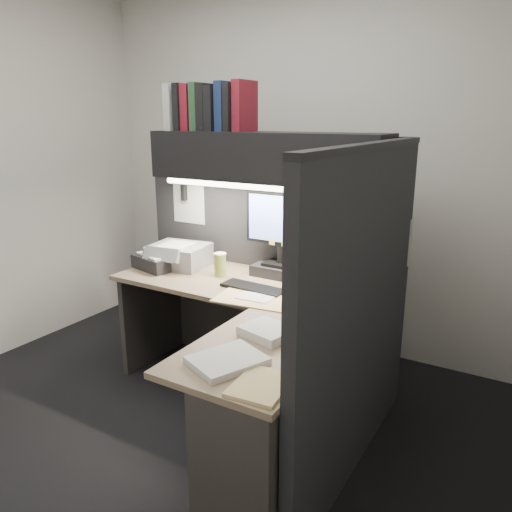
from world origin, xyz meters
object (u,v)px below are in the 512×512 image
at_px(telephone, 337,282).
at_px(coffee_cup, 220,265).
at_px(notebook_stack, 159,261).
at_px(printer, 179,255).
at_px(keyboard, 253,288).
at_px(monitor, 282,244).
at_px(overhead_shelf, 265,157).
at_px(desk, 242,374).

distance_m(telephone, coffee_cup, 0.78).
relative_size(coffee_cup, notebook_stack, 0.47).
bearing_deg(printer, keyboard, -21.43).
bearing_deg(monitor, telephone, -8.14).
bearing_deg(overhead_shelf, notebook_stack, -162.48).
bearing_deg(printer, notebook_stack, -136.64).
height_order(desk, printer, printer).
bearing_deg(printer, monitor, 3.87).
bearing_deg(monitor, printer, -167.58).
relative_size(telephone, notebook_stack, 0.80).
bearing_deg(notebook_stack, overhead_shelf, 17.52).
distance_m(desk, monitor, 0.96).
bearing_deg(notebook_stack, telephone, 9.51).
distance_m(overhead_shelf, monitor, 0.56).
xyz_separation_m(keyboard, notebook_stack, (-0.79, 0.05, 0.04)).
xyz_separation_m(monitor, printer, (-0.73, -0.16, -0.14)).
bearing_deg(coffee_cup, desk, -47.62).
height_order(overhead_shelf, coffee_cup, overhead_shelf).
distance_m(desk, printer, 1.18).
relative_size(printer, notebook_stack, 1.23).
bearing_deg(keyboard, printer, 169.87).
height_order(overhead_shelf, printer, overhead_shelf).
distance_m(coffee_cup, notebook_stack, 0.47).
height_order(keyboard, telephone, telephone).
relative_size(keyboard, notebook_stack, 1.33).
distance_m(monitor, keyboard, 0.38).
distance_m(desk, coffee_cup, 0.88).
xyz_separation_m(coffee_cup, notebook_stack, (-0.47, -0.07, -0.03)).
relative_size(overhead_shelf, keyboard, 3.80).
bearing_deg(monitor, keyboard, -93.75).
xyz_separation_m(monitor, coffee_cup, (-0.35, -0.20, -0.15)).
bearing_deg(keyboard, telephone, 33.84).
bearing_deg(overhead_shelf, printer, -169.67).
distance_m(desk, overhead_shelf, 1.33).
relative_size(keyboard, coffee_cup, 2.82).
distance_m(desk, notebook_stack, 1.19).
xyz_separation_m(overhead_shelf, telephone, (0.52, -0.02, -0.72)).
distance_m(keyboard, printer, 0.73).
bearing_deg(monitor, notebook_stack, -161.58).
bearing_deg(coffee_cup, keyboard, -20.31).
xyz_separation_m(desk, printer, (-0.92, 0.64, 0.36)).
height_order(desk, coffee_cup, coffee_cup).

